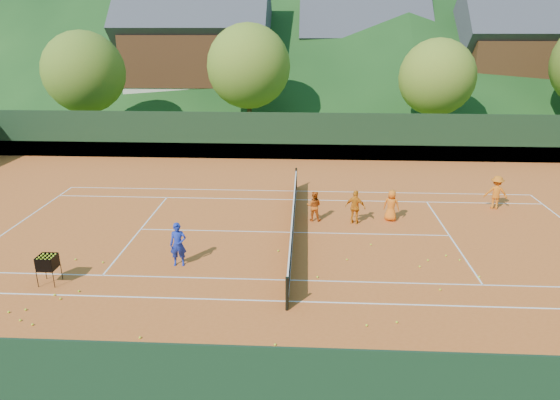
{
  "coord_description": "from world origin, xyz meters",
  "views": [
    {
      "loc": [
        0.48,
        -19.04,
        8.1
      ],
      "look_at": [
        -0.53,
        0.0,
        1.43
      ],
      "focal_mm": 32.0,
      "sensor_mm": 36.0,
      "label": 1
    }
  ],
  "objects_px": {
    "chalet_right": "(518,58)",
    "student_c": "(391,205)",
    "ball_hopper": "(47,263)",
    "tennis_net": "(293,221)",
    "student_a": "(314,206)",
    "coach": "(178,244)",
    "student_d": "(496,192)",
    "chalet_left": "(198,53)",
    "student_b": "(355,207)",
    "chalet_mid": "(362,58)"
  },
  "relations": [
    {
      "from": "ball_hopper",
      "to": "chalet_left",
      "type": "bearing_deg",
      "value": 93.44
    },
    {
      "from": "ball_hopper",
      "to": "student_a",
      "type": "bearing_deg",
      "value": 35.02
    },
    {
      "from": "coach",
      "to": "tennis_net",
      "type": "distance_m",
      "value": 5.09
    },
    {
      "from": "student_d",
      "to": "chalet_mid",
      "type": "distance_m",
      "value": 31.1
    },
    {
      "from": "chalet_mid",
      "to": "chalet_left",
      "type": "bearing_deg",
      "value": -165.96
    },
    {
      "from": "coach",
      "to": "student_a",
      "type": "distance_m",
      "value": 6.69
    },
    {
      "from": "student_d",
      "to": "chalet_left",
      "type": "relative_size",
      "value": 0.11
    },
    {
      "from": "tennis_net",
      "to": "student_c",
      "type": "bearing_deg",
      "value": 20.41
    },
    {
      "from": "student_b",
      "to": "chalet_mid",
      "type": "relative_size",
      "value": 0.12
    },
    {
      "from": "chalet_left",
      "to": "coach",
      "type": "bearing_deg",
      "value": -79.68
    },
    {
      "from": "student_b",
      "to": "chalet_left",
      "type": "relative_size",
      "value": 0.11
    },
    {
      "from": "ball_hopper",
      "to": "chalet_right",
      "type": "bearing_deg",
      "value": 51.22
    },
    {
      "from": "tennis_net",
      "to": "coach",
      "type": "bearing_deg",
      "value": -141.12
    },
    {
      "from": "student_b",
      "to": "ball_hopper",
      "type": "height_order",
      "value": "student_b"
    },
    {
      "from": "student_c",
      "to": "student_b",
      "type": "bearing_deg",
      "value": 33.06
    },
    {
      "from": "coach",
      "to": "student_d",
      "type": "relative_size",
      "value": 1.01
    },
    {
      "from": "student_b",
      "to": "chalet_right",
      "type": "height_order",
      "value": "chalet_right"
    },
    {
      "from": "coach",
      "to": "chalet_mid",
      "type": "xyz_separation_m",
      "value": [
        9.96,
        37.19,
        4.17
      ]
    },
    {
      "from": "ball_hopper",
      "to": "chalet_left",
      "type": "xyz_separation_m",
      "value": [
        -2.09,
        34.74,
        4.88
      ]
    },
    {
      "from": "tennis_net",
      "to": "chalet_right",
      "type": "height_order",
      "value": "chalet_right"
    },
    {
      "from": "chalet_left",
      "to": "chalet_mid",
      "type": "height_order",
      "value": "chalet_left"
    },
    {
      "from": "student_c",
      "to": "tennis_net",
      "type": "bearing_deg",
      "value": 38.46
    },
    {
      "from": "student_b",
      "to": "chalet_left",
      "type": "distance_m",
      "value": 31.88
    },
    {
      "from": "coach",
      "to": "chalet_right",
      "type": "distance_m",
      "value": 41.17
    },
    {
      "from": "coach",
      "to": "chalet_mid",
      "type": "bearing_deg",
      "value": 69.89
    },
    {
      "from": "tennis_net",
      "to": "student_b",
      "type": "bearing_deg",
      "value": 23.49
    },
    {
      "from": "chalet_mid",
      "to": "chalet_right",
      "type": "relative_size",
      "value": 1.06
    },
    {
      "from": "chalet_right",
      "to": "student_a",
      "type": "bearing_deg",
      "value": -123.78
    },
    {
      "from": "student_a",
      "to": "student_d",
      "type": "bearing_deg",
      "value": -159.09
    },
    {
      "from": "student_b",
      "to": "tennis_net",
      "type": "height_order",
      "value": "student_b"
    },
    {
      "from": "chalet_mid",
      "to": "student_d",
      "type": "bearing_deg",
      "value": -83.8
    },
    {
      "from": "chalet_mid",
      "to": "chalet_right",
      "type": "distance_m",
      "value": 14.56
    },
    {
      "from": "chalet_left",
      "to": "chalet_right",
      "type": "height_order",
      "value": "chalet_left"
    },
    {
      "from": "ball_hopper",
      "to": "chalet_mid",
      "type": "height_order",
      "value": "chalet_mid"
    },
    {
      "from": "ball_hopper",
      "to": "tennis_net",
      "type": "bearing_deg",
      "value": 30.93
    },
    {
      "from": "student_c",
      "to": "ball_hopper",
      "type": "height_order",
      "value": "student_c"
    },
    {
      "from": "chalet_right",
      "to": "student_c",
      "type": "bearing_deg",
      "value": -119.0
    },
    {
      "from": "student_d",
      "to": "student_b",
      "type": "bearing_deg",
      "value": 29.16
    },
    {
      "from": "coach",
      "to": "student_c",
      "type": "distance_m",
      "value": 9.49
    },
    {
      "from": "chalet_right",
      "to": "chalet_left",
      "type": "bearing_deg",
      "value": -180.0
    },
    {
      "from": "student_c",
      "to": "ball_hopper",
      "type": "xyz_separation_m",
      "value": [
        -12.16,
        -6.32,
        0.05
      ]
    },
    {
      "from": "student_b",
      "to": "chalet_left",
      "type": "bearing_deg",
      "value": -49.01
    },
    {
      "from": "coach",
      "to": "student_d",
      "type": "bearing_deg",
      "value": 21.14
    },
    {
      "from": "coach",
      "to": "chalet_right",
      "type": "height_order",
      "value": "chalet_right"
    },
    {
      "from": "student_a",
      "to": "student_d",
      "type": "height_order",
      "value": "student_d"
    },
    {
      "from": "coach",
      "to": "chalet_left",
      "type": "xyz_separation_m",
      "value": [
        -6.04,
        33.19,
        4.83
      ]
    },
    {
      "from": "tennis_net",
      "to": "chalet_right",
      "type": "relative_size",
      "value": 1.01
    },
    {
      "from": "student_a",
      "to": "chalet_left",
      "type": "relative_size",
      "value": 0.1
    },
    {
      "from": "student_a",
      "to": "chalet_right",
      "type": "height_order",
      "value": "chalet_right"
    },
    {
      "from": "student_c",
      "to": "tennis_net",
      "type": "height_order",
      "value": "student_c"
    }
  ]
}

